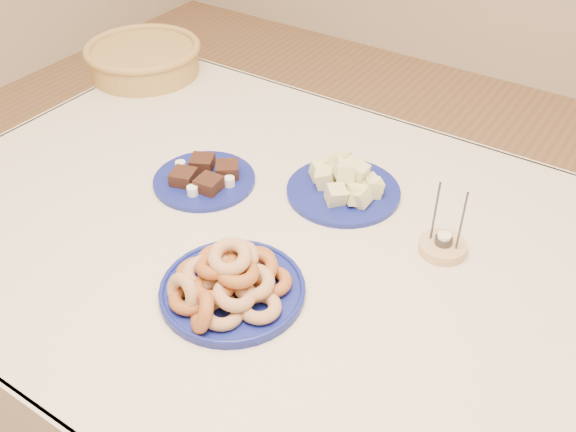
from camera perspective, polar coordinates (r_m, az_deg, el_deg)
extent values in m
cylinder|color=brown|center=(2.11, -9.05, 2.37)|extent=(0.06, 0.06, 0.72)
cube|color=silver|center=(1.29, 1.24, -2.70)|extent=(1.70, 1.10, 0.02)
cube|color=silver|center=(1.76, 10.93, 3.92)|extent=(1.70, 0.01, 0.28)
cube|color=silver|center=(1.87, -21.37, 3.97)|extent=(0.01, 1.10, 0.28)
cylinder|color=navy|center=(1.17, -4.95, -6.64)|extent=(0.35, 0.35, 0.01)
torus|color=navy|center=(1.17, -4.97, -6.40)|extent=(0.35, 0.35, 0.01)
torus|color=#A97146|center=(1.12, -2.53, -8.08)|extent=(0.11, 0.11, 0.02)
torus|color=brown|center=(1.16, -1.52, -5.87)|extent=(0.11, 0.11, 0.03)
torus|color=brown|center=(1.20, -2.87, -4.09)|extent=(0.11, 0.11, 0.03)
torus|color=#A97146|center=(1.21, -5.71, -3.69)|extent=(0.11, 0.11, 0.03)
torus|color=brown|center=(1.19, -8.11, -5.01)|extent=(0.08, 0.08, 0.03)
torus|color=brown|center=(1.14, -8.65, -7.28)|extent=(0.11, 0.11, 0.03)
torus|color=#A97146|center=(1.11, -5.89, -8.54)|extent=(0.09, 0.09, 0.03)
torus|color=#A97146|center=(1.13, -3.11, -5.91)|extent=(0.10, 0.10, 0.04)
torus|color=brown|center=(1.16, -2.77, -4.51)|extent=(0.11, 0.11, 0.04)
torus|color=#A97146|center=(1.18, -4.26, -3.55)|extent=(0.09, 0.09, 0.04)
torus|color=brown|center=(1.18, -6.26, -3.89)|extent=(0.09, 0.09, 0.02)
torus|color=#A97146|center=(1.15, -7.54, -5.05)|extent=(0.11, 0.11, 0.04)
torus|color=brown|center=(1.12, -6.67, -6.31)|extent=(0.11, 0.11, 0.03)
torus|color=#A97146|center=(1.11, -4.77, -6.92)|extent=(0.10, 0.10, 0.04)
torus|color=brown|center=(1.11, -4.53, -5.00)|extent=(0.10, 0.10, 0.03)
torus|color=#A97146|center=(1.14, -4.51, -3.58)|extent=(0.09, 0.09, 0.03)
torus|color=brown|center=(1.13, -6.34, -4.34)|extent=(0.10, 0.10, 0.04)
torus|color=#A97146|center=(1.11, -5.20, -3.63)|extent=(0.10, 0.10, 0.05)
torus|color=#A97146|center=(1.14, -9.32, -6.84)|extent=(0.09, 0.06, 0.08)
torus|color=brown|center=(1.10, -7.65, -8.46)|extent=(0.09, 0.09, 0.08)
cylinder|color=navy|center=(1.41, 4.94, 2.21)|extent=(0.31, 0.31, 0.01)
cube|color=#D2D184|center=(1.43, 4.66, 3.96)|extent=(0.04, 0.05, 0.05)
cube|color=#D2D184|center=(1.35, 4.28, 1.87)|extent=(0.06, 0.06, 0.05)
cube|color=#D2D184|center=(1.36, 6.36, 1.75)|extent=(0.05, 0.05, 0.05)
cube|color=#D2D184|center=(1.43, 2.91, 4.00)|extent=(0.06, 0.06, 0.05)
cube|color=#D2D184|center=(1.40, 3.33, 3.33)|extent=(0.06, 0.06, 0.05)
cube|color=#D2D184|center=(1.39, 7.49, 2.55)|extent=(0.06, 0.06, 0.05)
cube|color=#D2D184|center=(1.41, 4.71, 4.79)|extent=(0.05, 0.05, 0.05)
cube|color=#D2D184|center=(1.39, 5.00, 4.34)|extent=(0.06, 0.05, 0.05)
cube|color=#D2D184|center=(1.39, 7.36, 2.68)|extent=(0.06, 0.06, 0.05)
cube|color=#D2D184|center=(1.36, 6.08, 1.86)|extent=(0.05, 0.06, 0.05)
cube|color=#D2D184|center=(1.44, 5.89, 4.13)|extent=(0.06, 0.05, 0.05)
cube|color=#D2D184|center=(1.38, 6.23, 3.88)|extent=(0.04, 0.04, 0.04)
cube|color=#D2D184|center=(1.37, 5.14, 3.82)|extent=(0.06, 0.06, 0.05)
cube|color=#D2D184|center=(1.44, 3.61, 4.42)|extent=(0.06, 0.05, 0.05)
cylinder|color=navy|center=(1.45, -7.45, 3.17)|extent=(0.29, 0.29, 0.01)
cube|color=black|center=(1.44, -9.28, 3.45)|extent=(0.06, 0.06, 0.03)
cube|color=black|center=(1.41, -7.04, 2.84)|extent=(0.05, 0.05, 0.03)
cube|color=black|center=(1.48, -7.63, 4.71)|extent=(0.07, 0.07, 0.03)
cube|color=black|center=(1.45, -5.42, 4.14)|extent=(0.07, 0.07, 0.03)
cylinder|color=white|center=(1.48, -9.52, 4.44)|extent=(0.03, 0.03, 0.02)
cylinder|color=white|center=(1.40, -8.49, 2.24)|extent=(0.03, 0.03, 0.02)
cylinder|color=white|center=(1.42, -5.24, 3.07)|extent=(0.03, 0.03, 0.02)
cylinder|color=olive|center=(1.95, -12.66, 13.30)|extent=(0.39, 0.39, 0.08)
torus|color=olive|center=(1.94, -12.83, 14.36)|extent=(0.42, 0.42, 0.02)
cylinder|color=tan|center=(1.29, 13.55, -2.72)|extent=(0.09, 0.09, 0.02)
cylinder|color=#3B3B40|center=(1.28, 13.67, -2.12)|extent=(0.03, 0.03, 0.01)
cylinder|color=white|center=(1.27, 13.74, -1.75)|extent=(0.03, 0.03, 0.01)
cylinder|color=#3B3B40|center=(1.25, 12.96, 0.43)|extent=(0.00, 0.00, 0.13)
cylinder|color=#3B3B40|center=(1.23, 15.19, -0.46)|extent=(0.00, 0.00, 0.13)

